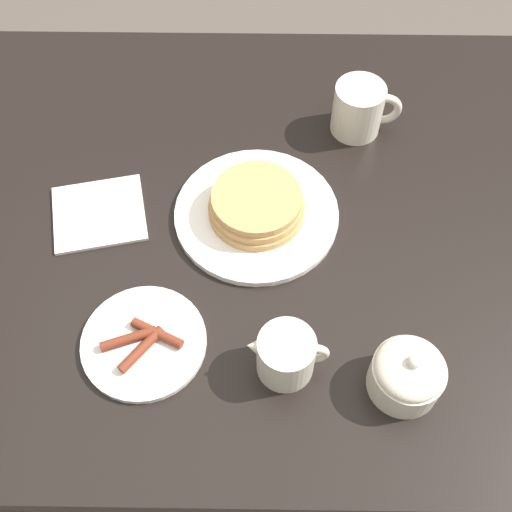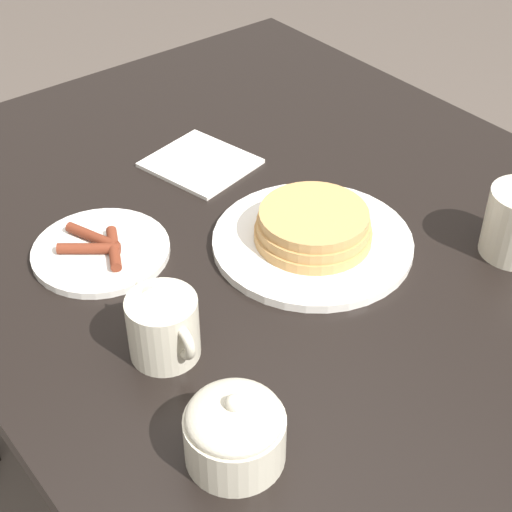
{
  "view_description": "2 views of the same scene",
  "coord_description": "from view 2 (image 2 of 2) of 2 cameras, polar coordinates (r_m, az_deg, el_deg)",
  "views": [
    {
      "loc": [
        -0.04,
        -0.6,
        1.56
      ],
      "look_at": [
        -0.04,
        -0.09,
        0.76
      ],
      "focal_mm": 45.0,
      "sensor_mm": 36.0,
      "label": 1
    },
    {
      "loc": [
        0.54,
        -0.56,
        1.36
      ],
      "look_at": [
        -0.04,
        -0.09,
        0.76
      ],
      "focal_mm": 55.0,
      "sensor_mm": 36.0,
      "label": 2
    }
  ],
  "objects": [
    {
      "name": "pancake_plate",
      "position": [
        1.02,
        4.2,
        1.67
      ],
      "size": [
        0.26,
        0.26,
        0.05
      ],
      "color": "white",
      "rests_on": "dining_table"
    },
    {
      "name": "creamer_pitcher",
      "position": [
        0.86,
        -6.92,
        -4.92
      ],
      "size": [
        0.11,
        0.08,
        0.09
      ],
      "color": "beige",
      "rests_on": "dining_table"
    },
    {
      "name": "dining_table",
      "position": [
        1.08,
        5.34,
        -5.14
      ],
      "size": [
        1.34,
        0.89,
        0.73
      ],
      "color": "black",
      "rests_on": "ground_plane"
    },
    {
      "name": "napkin",
      "position": [
        1.19,
        -4.03,
        6.77
      ],
      "size": [
        0.17,
        0.16,
        0.01
      ],
      "color": "silver",
      "rests_on": "dining_table"
    },
    {
      "name": "side_plate_bacon",
      "position": [
        1.03,
        -11.23,
        0.42
      ],
      "size": [
        0.18,
        0.18,
        0.02
      ],
      "color": "silver",
      "rests_on": "dining_table"
    },
    {
      "name": "sugar_bowl",
      "position": [
        0.76,
        -1.56,
        -12.55
      ],
      "size": [
        0.1,
        0.1,
        0.09
      ],
      "color": "beige",
      "rests_on": "dining_table"
    }
  ]
}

